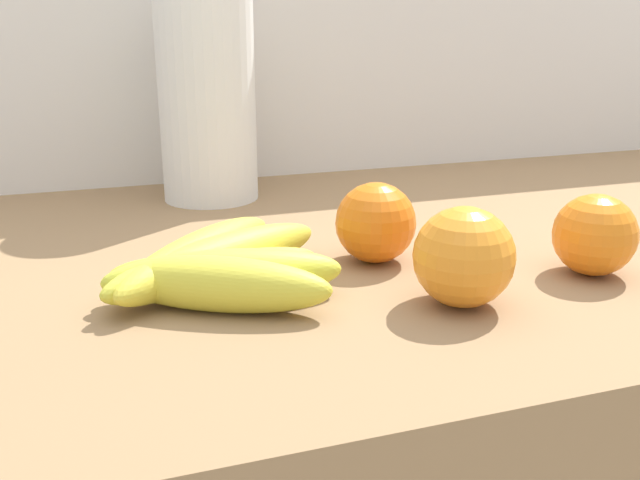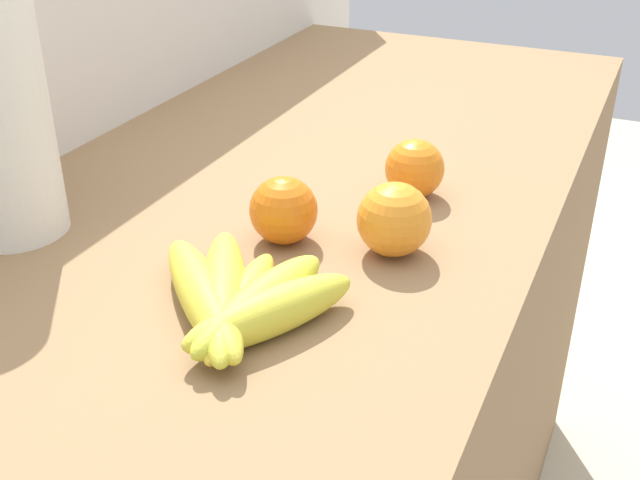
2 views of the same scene
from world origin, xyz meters
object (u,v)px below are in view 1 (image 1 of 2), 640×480
Objects in this scene: banana_bunch at (215,269)px; paper_towel_roll at (207,87)px; orange_back_left at (376,223)px; orange_far_right at (595,235)px; orange_back_right at (464,257)px.

paper_towel_roll reaches higher than banana_bunch.
orange_back_left is (0.15, 0.03, 0.02)m from banana_bunch.
banana_bunch is at bearing -99.70° from paper_towel_roll.
orange_far_right is 0.19m from orange_back_left.
banana_bunch is 0.15m from orange_back_left.
banana_bunch is 0.19m from orange_back_right.
banana_bunch is at bearing 153.95° from orange_back_right.
orange_back_right reaches higher than orange_back_left.
orange_back_left is 0.24× the size of paper_towel_roll.
orange_back_left is at bearing 151.09° from orange_far_right.
paper_towel_roll is (-0.26, 0.37, 0.10)m from orange_far_right.
paper_towel_roll is (-0.10, 0.28, 0.10)m from orange_back_left.
orange_far_right is 0.14m from orange_back_right.
paper_towel_roll is (0.05, 0.31, 0.11)m from banana_bunch.
orange_back_left is 0.31m from paper_towel_roll.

